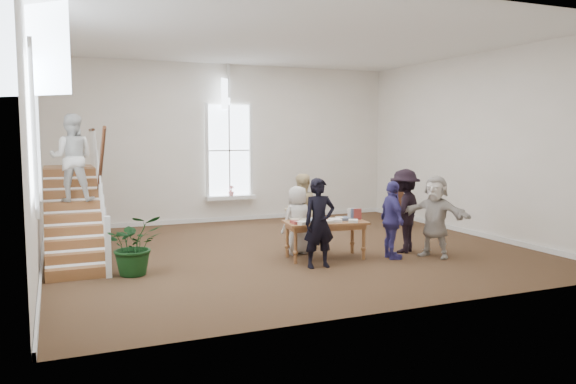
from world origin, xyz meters
name	(u,v)px	position (x,y,z in m)	size (l,w,h in m)	color
ground	(289,250)	(0.00, 0.00, 0.00)	(10.00, 10.00, 0.00)	#402B19
room_shell	(230,207)	(0.00, 4.39, 0.40)	(10.49, 10.00, 10.00)	silver
staircase	(73,180)	(-4.34, 0.75, 1.62)	(1.10, 4.10, 2.92)	brown
library_table	(325,225)	(0.35, -1.03, 0.69)	(1.73, 1.02, 0.83)	brown
police_officer	(319,223)	(-0.09, -1.68, 0.85)	(0.62, 0.41, 1.71)	black
elderly_woman	(298,220)	(0.01, -0.43, 0.72)	(0.71, 0.46, 1.44)	beige
person_yellow	(301,211)	(0.31, 0.07, 0.83)	(0.81, 0.63, 1.66)	#D8BD87
woman_cluster_a	(392,220)	(1.60, -1.59, 0.79)	(0.93, 0.39, 1.59)	#3F3785
woman_cluster_b	(404,211)	(2.20, -1.14, 0.89)	(1.16, 0.66, 1.79)	black
woman_cluster_c	(435,216)	(2.50, -1.79, 0.84)	(1.57, 0.50, 1.69)	beige
floor_plant	(135,245)	(-3.40, -0.92, 0.55)	(0.99, 0.86, 1.10)	#113514
side_chair	(399,206)	(4.00, 1.73, 0.57)	(0.45, 0.45, 1.01)	#3C2210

